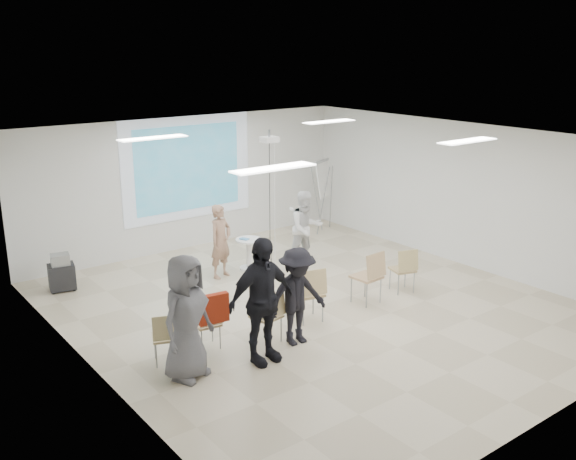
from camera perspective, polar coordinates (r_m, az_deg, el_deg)
floor at (r=11.56m, az=2.43°, el=-7.08°), size 8.00×9.00×0.10m
ceiling at (r=10.73m, az=2.63°, el=8.32°), size 8.00×9.00×0.10m
wall_back at (r=14.72m, az=-8.94°, el=4.17°), size 8.00×0.10×3.00m
wall_left at (r=9.11m, az=-17.47°, el=-3.93°), size 0.10×9.00×3.00m
wall_right at (r=13.92m, az=15.44°, el=3.09°), size 0.10×9.00×3.00m
projection_halo at (r=14.60m, az=-8.87°, el=5.47°), size 3.20×0.01×2.30m
projection_image at (r=14.58m, az=-8.85°, el=5.46°), size 2.60×0.01×1.90m
pedestal_table at (r=13.31m, az=-3.50°, el=-1.96°), size 0.70×0.70×0.68m
player_left at (r=12.79m, az=-6.02°, el=-0.57°), size 0.71×0.58×1.69m
player_right at (r=13.46m, az=1.61°, el=0.52°), size 0.95×0.81×1.76m
controller_left at (r=13.01m, az=-5.96°, el=0.95°), size 0.08×0.13×0.04m
controller_right at (r=13.47m, az=0.36°, el=1.88°), size 0.06×0.14×0.04m
chair_far_left at (r=9.57m, az=-10.84°, el=-9.11°), size 0.50×0.52×0.80m
chair_left_mid at (r=9.92m, az=-7.10°, el=-8.01°), size 0.42×0.45×0.80m
chair_left_inner at (r=10.01m, az=-1.64°, el=-7.38°), size 0.48×0.50×0.87m
chair_center at (r=10.75m, az=2.03°, el=-5.37°), size 0.55×0.57×0.96m
chair_right_inner at (r=11.56m, az=7.31°, el=-3.84°), size 0.49×0.52×0.99m
chair_right_far at (r=12.20m, az=10.33°, el=-3.24°), size 0.52×0.54×0.87m
red_jacket at (r=9.70m, az=-6.64°, el=-6.96°), size 0.48×0.17×0.45m
laptop at (r=10.10m, az=-2.01°, el=-7.47°), size 0.35×0.28×0.03m
audience_left at (r=9.26m, az=-2.38°, el=-5.51°), size 1.30×0.82×2.19m
audience_mid at (r=9.89m, az=0.81°, el=-5.36°), size 1.18×0.70×1.77m
audience_outer at (r=8.97m, az=-9.07°, el=-7.04°), size 1.16×0.97×2.02m
flipchart_easel at (r=15.82m, az=3.16°, el=4.53°), size 0.72×0.58×1.80m
av_cart at (r=12.93m, az=-19.49°, el=-3.67°), size 0.55×0.48×0.72m
ceiling_projector at (r=12.00m, az=-1.65°, el=7.43°), size 0.30×0.25×3.00m
fluor_panel_nw at (r=11.33m, az=-11.92°, el=8.00°), size 1.20×0.30×0.02m
fluor_panel_ne at (r=13.53m, az=3.68°, el=9.60°), size 1.20×0.30×0.02m
fluor_panel_sw at (r=8.35m, az=-1.30°, el=5.52°), size 1.20×0.30×0.02m
fluor_panel_se at (r=11.16m, az=15.67°, el=7.63°), size 1.20×0.30×0.02m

